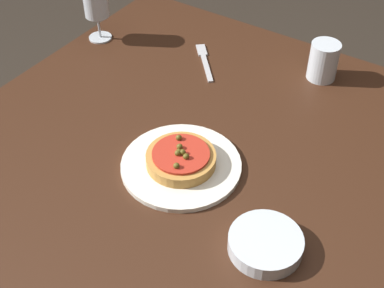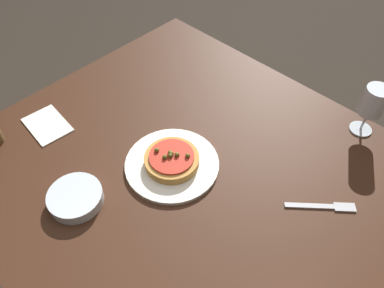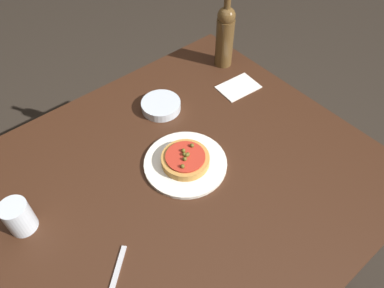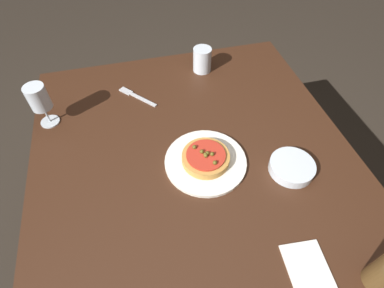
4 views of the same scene
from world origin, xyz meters
name	(u,v)px [view 2 (image 2 of 4)]	position (x,y,z in m)	size (l,w,h in m)	color
ground_plane	(189,271)	(0.00, 0.00, 0.00)	(14.00, 14.00, 0.00)	#2D261E
dining_table	(188,184)	(0.00, 0.00, 0.67)	(1.21, 1.09, 0.75)	#381E11
dinner_plate	(172,164)	(-0.04, -0.03, 0.76)	(0.27, 0.27, 0.01)	white
pizza	(172,159)	(-0.04, -0.03, 0.78)	(0.16, 0.16, 0.04)	#BC843D
wine_glass	(373,103)	(0.29, 0.48, 0.87)	(0.07, 0.07, 0.17)	silver
side_bowl	(75,198)	(-0.13, -0.29, 0.77)	(0.15, 0.15, 0.03)	silver
fork	(325,207)	(0.36, 0.16, 0.76)	(0.15, 0.14, 0.00)	#B7B7BC
paper_napkin	(47,125)	(-0.44, -0.19, 0.76)	(0.16, 0.12, 0.00)	silver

